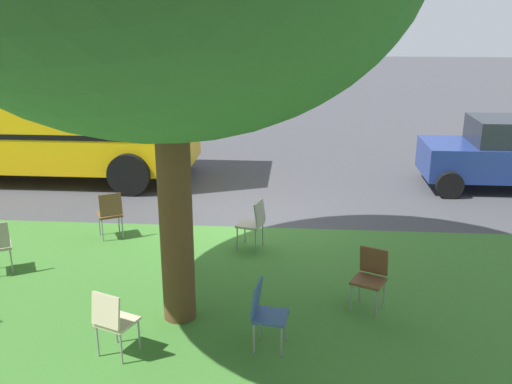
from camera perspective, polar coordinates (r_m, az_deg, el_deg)
The scene contains 8 objects.
ground at distance 11.30m, azimuth -0.35°, elevation -3.15°, with size 80.00×80.00×0.00m, color #424247.
grass_verge at distance 8.40m, azimuth -2.19°, elevation -10.99°, with size 48.00×6.00×0.01m, color #3D752D.
chair_0 at distance 8.23m, azimuth 11.31°, elevation -7.99°, with size 0.55×0.56×0.88m.
chair_1 at distance 9.98m, azimuth -0.20°, elevation -2.87°, with size 0.52×0.51×0.88m.
chair_4 at distance 10.76m, azimuth -14.27°, elevation -1.89°, with size 0.56×0.57×0.88m.
chair_5 at distance 7.19m, azimuth 0.89°, elevation -11.64°, with size 0.48×0.47×0.88m.
chair_6 at distance 7.22m, azimuth -14.03°, elevation -12.09°, with size 0.54×0.55×0.88m.
parked_car at distance 14.48m, azimuth 23.62°, elevation 3.55°, with size 3.70×1.92×1.65m.
Camera 1 is at (-0.88, 10.50, 4.07)m, focal length 40.30 mm.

